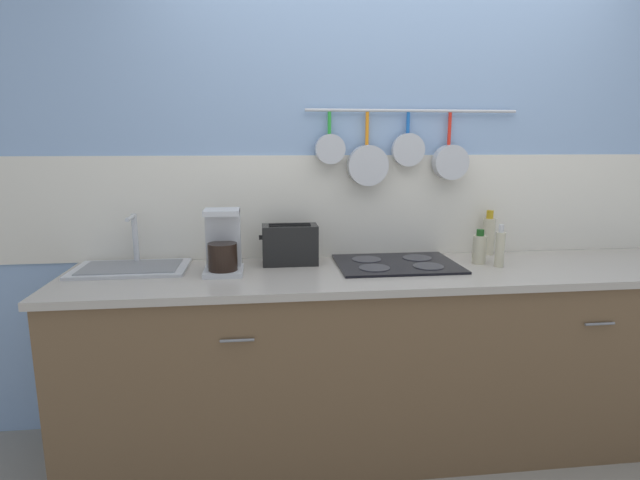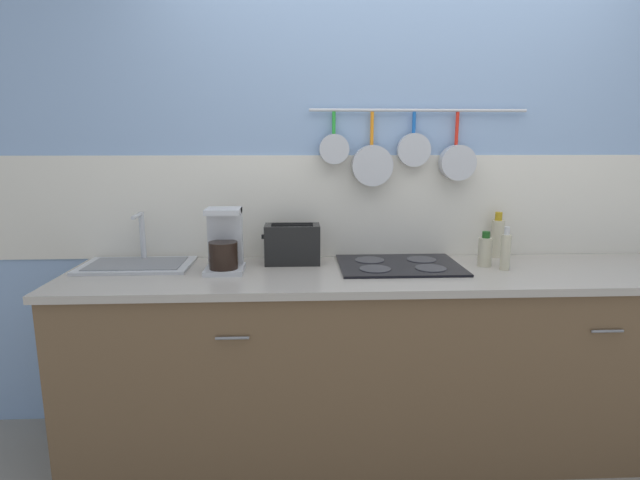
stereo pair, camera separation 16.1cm
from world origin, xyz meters
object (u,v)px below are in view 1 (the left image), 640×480
at_px(bottle_vinegar, 479,248).
at_px(bottle_dish_soap, 489,235).
at_px(toaster, 290,244).
at_px(coffee_maker, 223,247).
at_px(bottle_cooking_wine, 500,248).

height_order(bottle_vinegar, bottle_dish_soap, bottle_dish_soap).
bearing_deg(toaster, coffee_maker, -157.99).
xyz_separation_m(coffee_maker, bottle_dish_soap, (1.41, 0.22, -0.02)).
bearing_deg(bottle_cooking_wine, bottle_dish_soap, 76.04).
bearing_deg(bottle_dish_soap, coffee_maker, -171.00).
relative_size(coffee_maker, bottle_cooking_wine, 1.43).
bearing_deg(bottle_cooking_wine, toaster, 170.01).
distance_m(toaster, bottle_dish_soap, 1.10).
relative_size(bottle_vinegar, bottle_cooking_wine, 0.83).
bearing_deg(toaster, bottle_cooking_wine, -9.99).
bearing_deg(coffee_maker, toaster, 22.01).
distance_m(bottle_cooking_wine, bottle_dish_soap, 0.28).
xyz_separation_m(toaster, bottle_dish_soap, (1.09, 0.09, 0.01)).
bearing_deg(bottle_vinegar, bottle_dish_soap, 54.56).
height_order(coffee_maker, bottle_vinegar, coffee_maker).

